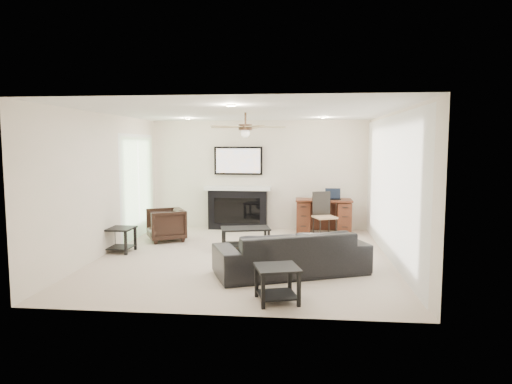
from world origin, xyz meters
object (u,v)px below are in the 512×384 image
coffee_table (245,238)px  fireplace_unit (238,188)px  desk (323,216)px  armchair (166,225)px  sofa (291,252)px

coffee_table → fireplace_unit: (-0.42, 1.95, 0.75)m
coffee_table → desk: 2.24m
armchair → fireplace_unit: 2.00m
armchair → fireplace_unit: fireplace_unit is taller
sofa → coffee_table: bearing=-82.5°
desk → sofa: bearing=-101.0°
sofa → desk: 3.29m
armchair → desk: 3.41m
sofa → armchair: size_ratio=3.16×
fireplace_unit → coffee_table: bearing=-77.9°
coffee_table → desk: size_ratio=0.74×
coffee_table → fireplace_unit: bearing=88.6°
sofa → coffee_table: (-0.90, 1.60, -0.13)m
desk → coffee_table: bearing=-133.1°
sofa → fireplace_unit: (-1.32, 3.55, 0.62)m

